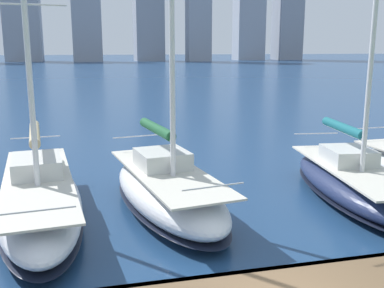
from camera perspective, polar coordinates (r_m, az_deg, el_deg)
city_skyline at (r=170.82m, az=-9.62°, el=17.29°), size 169.08×23.48×54.27m
sailboat_teal at (r=16.39m, az=19.68°, el=-4.29°), size 3.47×8.01×12.18m
sailboat_forest at (r=14.32m, az=-3.19°, el=-5.65°), size 3.65×7.79×10.86m
sailboat_tan at (r=14.56m, az=-18.86°, el=-6.25°), size 3.30×9.44×9.59m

